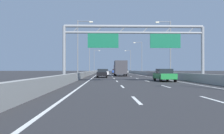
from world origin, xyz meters
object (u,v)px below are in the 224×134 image
at_px(orange_car, 118,71).
at_px(silver_car, 125,71).
at_px(sign_gantry, 134,39).
at_px(box_truck, 120,68).
at_px(streetlamp_left_mid, 79,45).
at_px(streetlamp_right_distant, 130,60).
at_px(streetlamp_right_mid, 169,45).
at_px(streetlamp_left_distant, 95,60).
at_px(green_car, 164,75).
at_px(streetlamp_right_far, 141,56).
at_px(streetlamp_left_far, 90,56).
at_px(white_car, 104,72).
at_px(blue_car, 115,71).
at_px(black_car, 102,73).

bearing_deg(orange_car, silver_car, -90.32).
xyz_separation_m(sign_gantry, box_truck, (0.02, 24.67, -3.09)).
distance_m(streetlamp_left_mid, streetlamp_right_distant, 64.98).
distance_m(sign_gantry, streetlamp_right_mid, 15.43).
relative_size(sign_gantry, streetlamp_left_distant, 1.66).
height_order(green_car, silver_car, green_car).
distance_m(streetlamp_right_far, silver_car, 10.77).
distance_m(streetlamp_left_mid, streetlamp_left_far, 31.62).
bearing_deg(white_car, blue_car, 83.26).
distance_m(streetlamp_right_distant, blue_car, 22.86).
xyz_separation_m(streetlamp_left_distant, streetlamp_right_distant, (14.93, 0.00, 0.00)).
bearing_deg(streetlamp_left_distant, streetlamp_left_far, -90.00).
distance_m(streetlamp_left_far, blue_car, 13.76).
height_order(streetlamp_right_far, green_car, streetlamp_right_far).
distance_m(streetlamp_right_far, green_car, 43.86).
height_order(streetlamp_left_far, orange_car, streetlamp_left_far).
distance_m(streetlamp_left_far, white_car, 20.52).
distance_m(streetlamp_right_far, black_car, 32.39).
bearing_deg(streetlamp_left_distant, orange_car, 62.29).
height_order(streetlamp_right_mid, orange_car, streetlamp_right_mid).
distance_m(green_car, orange_car, 96.48).
bearing_deg(orange_car, streetlamp_right_far, -86.02).
xyz_separation_m(sign_gantry, streetlamp_right_distant, (7.46, 76.74, 0.60)).
height_order(orange_car, box_truck, box_truck).
relative_size(orange_car, black_car, 0.88).
height_order(silver_car, box_truck, box_truck).
bearing_deg(streetlamp_right_far, streetlamp_left_far, 180.00).
xyz_separation_m(blue_car, box_truck, (-0.17, -30.89, 0.94)).
bearing_deg(streetlamp_right_mid, streetlamp_left_distant, 103.28).
bearing_deg(streetlamp_right_distant, sign_gantry, -95.55).
height_order(streetlamp_left_mid, silver_car, streetlamp_left_mid).
xyz_separation_m(streetlamp_right_mid, white_car, (-10.82, 12.06, -4.64)).
bearing_deg(box_truck, blue_car, 89.69).
bearing_deg(sign_gantry, streetlamp_left_distant, 95.56).
relative_size(streetlamp_right_far, box_truck, 1.17).
relative_size(streetlamp_left_mid, streetlamp_right_mid, 1.00).
bearing_deg(streetlamp_right_distant, silver_car, -99.81).
distance_m(silver_car, box_truck, 29.54).
distance_m(streetlamp_left_mid, streetlamp_left_distant, 63.25).
height_order(streetlamp_left_mid, green_car, streetlamp_left_mid).
relative_size(streetlamp_right_far, orange_car, 2.31).
relative_size(streetlamp_right_far, white_car, 2.07).
relative_size(white_car, black_car, 0.98).
relative_size(streetlamp_right_distant, green_car, 2.11).
bearing_deg(streetlamp_right_far, green_car, -94.84).
relative_size(sign_gantry, green_car, 3.52).
distance_m(streetlamp_right_mid, orange_car, 84.86).
xyz_separation_m(streetlamp_right_far, black_car, (-11.19, -30.04, -4.64)).
height_order(streetlamp_left_distant, silver_car, streetlamp_left_distant).
height_order(streetlamp_left_distant, white_car, streetlamp_left_distant).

